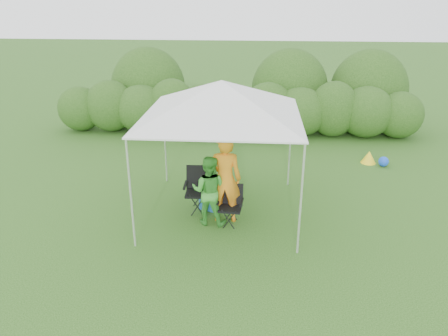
# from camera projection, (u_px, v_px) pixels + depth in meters

# --- Properties ---
(ground) EXTENTS (70.00, 70.00, 0.00)m
(ground) POSITION_uv_depth(u_px,v_px,m) (220.00, 222.00, 8.97)
(ground) COLOR #35631F
(hedge) EXTENTS (11.93, 1.53, 1.80)m
(hedge) POSITION_uv_depth(u_px,v_px,m) (236.00, 110.00, 14.19)
(hedge) COLOR #2F561B
(hedge) RESTS_ON ground
(canopy) EXTENTS (3.10, 3.10, 2.83)m
(canopy) POSITION_uv_depth(u_px,v_px,m) (222.00, 99.00, 8.50)
(canopy) COLOR silver
(canopy) RESTS_ON ground
(chair_right) EXTENTS (0.54, 0.49, 0.81)m
(chair_right) POSITION_uv_depth(u_px,v_px,m) (231.00, 202.00, 8.81)
(chair_right) COLOR black
(chair_right) RESTS_ON ground
(chair_left) EXTENTS (0.61, 0.55, 0.96)m
(chair_left) POSITION_uv_depth(u_px,v_px,m) (198.00, 186.00, 9.33)
(chair_left) COLOR black
(chair_left) RESTS_ON ground
(man) EXTENTS (0.68, 0.46, 1.84)m
(man) POSITION_uv_depth(u_px,v_px,m) (225.00, 179.00, 8.73)
(man) COLOR orange
(man) RESTS_ON ground
(woman) EXTENTS (0.77, 0.63, 1.45)m
(woman) POSITION_uv_depth(u_px,v_px,m) (209.00, 190.00, 8.70)
(woman) COLOR green
(woman) RESTS_ON ground
(cooler) EXTENTS (0.57, 0.51, 0.40)m
(cooler) POSITION_uv_depth(u_px,v_px,m) (212.00, 200.00, 9.47)
(cooler) COLOR #21599B
(cooler) RESTS_ON ground
(bottle) EXTENTS (0.06, 0.06, 0.21)m
(bottle) POSITION_uv_depth(u_px,v_px,m) (214.00, 188.00, 9.31)
(bottle) COLOR #592D0C
(bottle) RESTS_ON cooler
(lawn_toy) EXTENTS (0.68, 0.57, 0.34)m
(lawn_toy) POSITION_uv_depth(u_px,v_px,m) (373.00, 158.00, 11.94)
(lawn_toy) COLOR yellow
(lawn_toy) RESTS_ON ground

